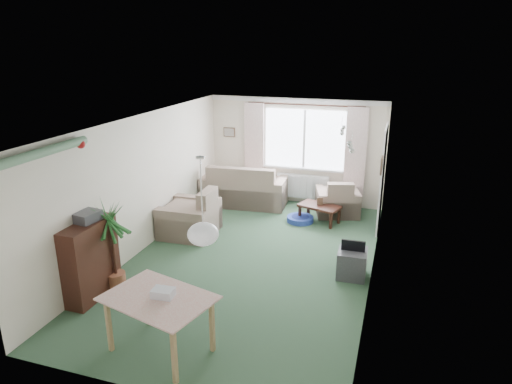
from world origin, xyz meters
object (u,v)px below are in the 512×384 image
(sofa, at_px, (245,184))
(armchair_left, at_px, (189,211))
(bookshelf, at_px, (91,260))
(armchair_corner, at_px, (338,197))
(coffee_table, at_px, (319,214))
(pet_bed, at_px, (300,219))
(houseplant, at_px, (113,247))
(tv_cube, at_px, (352,263))
(dining_table, at_px, (160,325))

(sofa, bearing_deg, armchair_left, 72.47)
(bookshelf, bearing_deg, armchair_corner, 57.21)
(coffee_table, bearing_deg, bookshelf, -124.11)
(pet_bed, bearing_deg, armchair_left, -146.39)
(sofa, xyz_separation_m, armchair_corner, (2.13, -0.02, -0.08))
(coffee_table, bearing_deg, armchair_left, -149.13)
(houseplant, distance_m, pet_bed, 4.12)
(houseplant, height_order, tv_cube, houseplant)
(bookshelf, xyz_separation_m, houseplant, (0.19, 0.28, 0.12))
(sofa, relative_size, bookshelf, 1.66)
(dining_table, relative_size, tv_cube, 2.34)
(sofa, xyz_separation_m, tv_cube, (2.76, -2.75, -0.25))
(houseplant, bearing_deg, tv_cube, 23.80)
(armchair_corner, distance_m, coffee_table, 0.69)
(armchair_left, bearing_deg, bookshelf, -9.38)
(houseplant, bearing_deg, armchair_left, 86.16)
(tv_cube, bearing_deg, bookshelf, -155.06)
(bookshelf, bearing_deg, coffee_table, 56.09)
(dining_table, bearing_deg, pet_bed, 81.55)
(pet_bed, bearing_deg, tv_cube, -57.60)
(bookshelf, bearing_deg, pet_bed, 59.45)
(armchair_corner, distance_m, tv_cube, 2.80)
(armchair_corner, xyz_separation_m, houseplant, (-2.72, -4.20, 0.30))
(pet_bed, bearing_deg, coffee_table, 14.53)
(houseplant, relative_size, tv_cube, 2.84)
(dining_table, xyz_separation_m, pet_bed, (0.68, 4.61, -0.30))
(sofa, bearing_deg, dining_table, 93.39)
(houseplant, xyz_separation_m, pet_bed, (2.06, 3.51, -0.64))
(houseplant, relative_size, pet_bed, 2.53)
(bookshelf, relative_size, houseplant, 0.83)
(armchair_left, bearing_deg, pet_bed, 121.93)
(armchair_corner, relative_size, bookshelf, 0.77)
(bookshelf, bearing_deg, houseplant, 56.28)
(armchair_left, distance_m, coffee_table, 2.68)
(sofa, distance_m, armchair_left, 2.04)
(sofa, bearing_deg, armchair_corner, 174.35)
(sofa, xyz_separation_m, bookshelf, (-0.78, -4.51, 0.10))
(armchair_corner, height_order, armchair_left, armchair_left)
(coffee_table, relative_size, dining_table, 0.72)
(sofa, distance_m, armchair_corner, 2.13)
(armchair_corner, xyz_separation_m, pet_bed, (-0.66, -0.70, -0.34))
(armchair_left, xyz_separation_m, dining_table, (1.23, -3.34, -0.10))
(bookshelf, xyz_separation_m, dining_table, (1.57, -0.82, -0.22))
(armchair_left, distance_m, tv_cube, 3.30)
(armchair_corner, relative_size, houseplant, 0.64)
(bookshelf, distance_m, dining_table, 1.78)
(armchair_left, height_order, coffee_table, armchair_left)
(sofa, bearing_deg, tv_cube, 130.08)
(armchair_left, bearing_deg, coffee_table, 119.19)
(houseplant, height_order, dining_table, houseplant)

